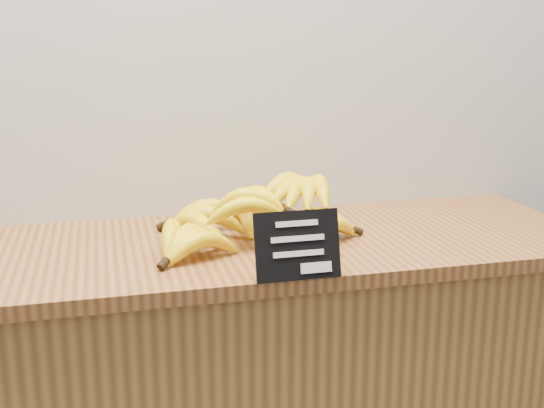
{
  "coord_description": "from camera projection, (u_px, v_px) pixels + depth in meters",
  "views": [
    {
      "loc": [
        -0.19,
        1.35,
        1.37
      ],
      "look_at": [
        0.15,
        2.7,
        1.02
      ],
      "focal_mm": 45.0,
      "sensor_mm": 36.0,
      "label": 1
    }
  ],
  "objects": [
    {
      "name": "counter_top",
      "position": [
        266.0,
        245.0,
        1.5
      ],
      "size": [
        1.46,
        0.54,
        0.03
      ],
      "primitive_type": "cube",
      "color": "#925A2D",
      "rests_on": "counter"
    },
    {
      "name": "chalkboard_sign",
      "position": [
        298.0,
        246.0,
        1.24
      ],
      "size": [
        0.16,
        0.04,
        0.13
      ],
      "primitive_type": "cube",
      "rotation": [
        -0.25,
        0.0,
        0.0
      ],
      "color": "black",
      "rests_on": "counter_top"
    },
    {
      "name": "banana_pile",
      "position": [
        256.0,
        215.0,
        1.49
      ],
      "size": [
        0.53,
        0.35,
        0.12
      ],
      "color": "yellow",
      "rests_on": "counter_top"
    }
  ]
}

